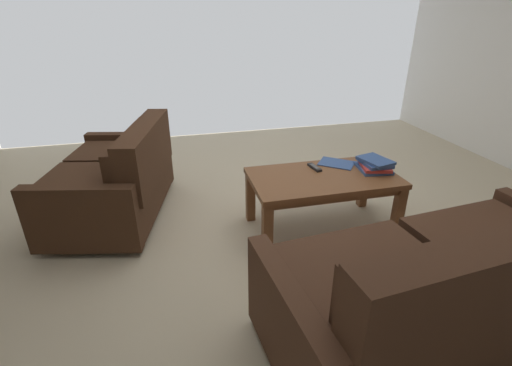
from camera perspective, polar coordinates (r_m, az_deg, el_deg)
The scene contains 7 objects.
ground_plane at distance 3.04m, azimuth 3.29°, elevation -7.17°, with size 5.96×5.39×0.01m, color beige.
sofa_main at distance 2.12m, azimuth 27.92°, elevation -14.62°, with size 1.86×1.00×0.87m.
loveseat_near at distance 3.28m, azimuth -20.81°, elevation 0.61°, with size 1.06×1.42×0.81m.
coffee_table at distance 2.90m, azimuth 10.39°, elevation -0.13°, with size 1.13×0.62×0.47m.
book_stack at distance 3.06m, azimuth 17.99°, elevation 2.74°, with size 0.27×0.31×0.10m.
tv_remote at distance 2.98m, azimuth 9.10°, elevation 2.42°, with size 0.07×0.16×0.02m.
loose_magazine at distance 3.12m, azimuth 12.42°, elevation 3.02°, with size 0.20×0.28×0.01m, color #385693.
Camera 1 is at (0.78, 2.45, 1.62)m, focal length 25.68 mm.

